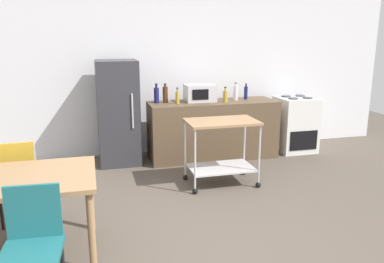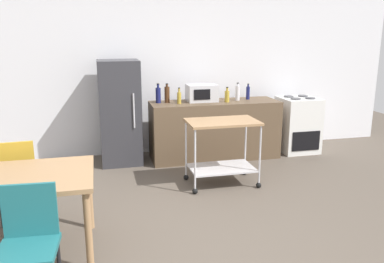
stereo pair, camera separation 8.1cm
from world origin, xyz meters
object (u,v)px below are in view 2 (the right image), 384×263
object	(u,v)px
bottle_soy_sauce	(227,96)
microwave	(202,93)
refrigerator	(120,113)
bottle_wine	(238,93)
dining_table	(3,186)
chair_teal	(29,240)
kitchen_cart	(222,142)
chair_mustard	(17,174)
stove_oven	(298,125)
bottle_olive_oil	(167,94)
bottle_soda	(179,97)
bottle_sparkling_water	(158,95)
bottle_sesame_oil	(248,93)

from	to	relation	value
bottle_soy_sauce	microwave	bearing A→B (deg)	154.81
refrigerator	bottle_wine	xyz separation A→B (m)	(1.83, -0.07, 0.25)
dining_table	chair_teal	distance (m)	0.79
dining_table	kitchen_cart	bearing A→B (deg)	27.80
bottle_wine	chair_mustard	bearing A→B (deg)	-150.64
stove_oven	microwave	size ratio (longest dim) A/B	2.00
refrigerator	bottle_wine	size ratio (longest dim) A/B	5.59
refrigerator	bottle_olive_oil	xyz separation A→B (m)	(0.72, -0.01, 0.25)
stove_oven	bottle_soy_sauce	distance (m)	1.40
stove_oven	bottle_soda	size ratio (longest dim) A/B	3.82
bottle_wine	bottle_sparkling_water	bearing A→B (deg)	177.42
bottle_sparkling_water	bottle_olive_oil	xyz separation A→B (m)	(0.14, 0.00, 0.00)
bottle_wine	microwave	bearing A→B (deg)	174.78
dining_table	kitchen_cart	size ratio (longest dim) A/B	1.65
chair_mustard	refrigerator	size ratio (longest dim) A/B	0.57
stove_oven	refrigerator	distance (m)	2.92
dining_table	bottle_wine	distance (m)	3.83
kitchen_cart	bottle_soy_sauce	xyz separation A→B (m)	(0.41, 1.05, 0.42)
stove_oven	bottle_sesame_oil	world-z (taller)	bottle_sesame_oil
chair_mustard	bottle_soy_sauce	world-z (taller)	bottle_soy_sauce
chair_teal	bottle_wine	bearing A→B (deg)	53.03
bottle_soda	bottle_sesame_oil	xyz separation A→B (m)	(1.15, 0.13, 0.01)
stove_oven	bottle_olive_oil	world-z (taller)	bottle_olive_oil
bottle_olive_oil	bottle_soda	distance (m)	0.21
chair_mustard	stove_oven	size ratio (longest dim) A/B	0.97
chair_mustard	kitchen_cart	size ratio (longest dim) A/B	0.98
chair_mustard	bottle_wine	world-z (taller)	bottle_wine
bottle_sparkling_water	microwave	bearing A→B (deg)	-0.36
stove_oven	bottle_wine	xyz separation A→B (m)	(-1.07, 0.01, 0.57)
bottle_wine	bottle_sesame_oil	size ratio (longest dim) A/B	1.11
stove_oven	bottle_olive_oil	bearing A→B (deg)	178.18
stove_oven	bottle_wine	distance (m)	1.21
refrigerator	bottle_wine	bearing A→B (deg)	-2.24
dining_table	kitchen_cart	xyz separation A→B (m)	(2.35, 1.24, -0.10)
chair_teal	microwave	bearing A→B (deg)	60.07
chair_mustard	bottle_soda	bearing A→B (deg)	-145.77
bottle_wine	chair_teal	bearing A→B (deg)	-130.59
bottle_soy_sauce	bottle_wine	bearing A→B (deg)	28.70
chair_teal	bottle_olive_oil	xyz separation A→B (m)	(1.56, 3.17, 0.51)
chair_mustard	bottle_soda	distance (m)	2.63
chair_mustard	dining_table	bearing A→B (deg)	87.72
bottle_olive_oil	bottle_soda	xyz separation A→B (m)	(0.16, -0.14, -0.03)
kitchen_cart	bottle_olive_oil	bearing A→B (deg)	111.97
bottle_soy_sauce	bottle_wine	world-z (taller)	bottle_wine
chair_teal	bottle_soda	distance (m)	3.52
stove_oven	bottle_soda	bearing A→B (deg)	-178.10
bottle_olive_oil	bottle_wine	size ratio (longest dim) A/B	1.05
chair_mustard	bottle_sparkling_water	xyz separation A→B (m)	(1.74, 1.74, 0.50)
bottle_sparkling_water	bottle_wine	distance (m)	1.25
bottle_olive_oil	microwave	size ratio (longest dim) A/B	0.63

